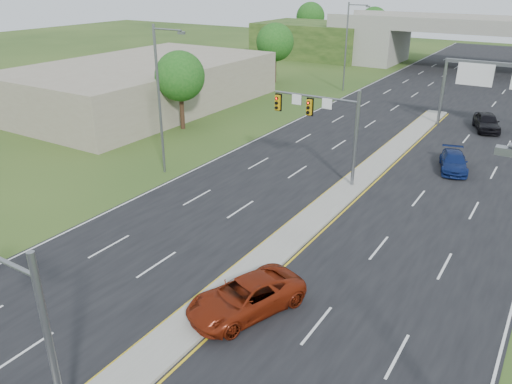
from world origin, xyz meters
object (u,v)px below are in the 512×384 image
Objects in this scene: signal_mast_far at (326,119)px; sign_gantry at (506,79)px; overpass at (489,49)px; car_far_a at (246,297)px; car_far_b at (454,162)px; car_far_c at (487,122)px.

sign_gantry is at bearing 65.89° from signal_mast_far.
overpass is at bearing 100.79° from sign_gantry.
car_far_b is (3.93, 23.67, -0.09)m from car_far_a.
sign_gantry reaches higher than car_far_c.
car_far_a is 1.12× the size of car_far_c.
overpass is 14.26× the size of car_far_a.
car_far_c is (4.21, 36.72, 0.07)m from car_far_a.
overpass reaches higher than car_far_b.
signal_mast_far is 0.09× the size of overpass.
car_far_b is (7.70, 7.44, -4.02)m from signal_mast_far.
car_far_a is at bearing -88.79° from overpass.
signal_mast_far reaches higher than car_far_a.
overpass is at bearing 111.54° from car_far_a.
signal_mast_far reaches higher than car_far_c.
overpass reaches higher than sign_gantry.
sign_gantry is at bearing -46.26° from car_far_c.
car_far_b is (-1.25, -12.56, -4.53)m from sign_gantry.
car_far_c is (7.97, 20.48, -3.85)m from signal_mast_far.
overpass is at bearing 80.54° from car_far_b.
sign_gantry is 2.44× the size of car_far_b.
sign_gantry is 36.86m from car_far_a.
car_far_b is at bearing -83.49° from overpass.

